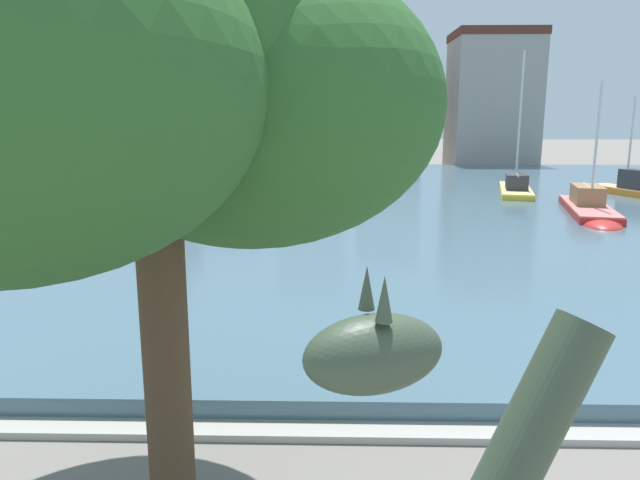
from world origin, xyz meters
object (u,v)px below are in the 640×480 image
object	(u,v)px
sailboat_red	(590,212)
sailboat_yellow	(515,190)
shade_tree	(145,84)
sailboat_orange	(626,191)
sailboat_grey	(124,189)

from	to	relation	value
sailboat_red	sailboat_yellow	bearing A→B (deg)	95.73
shade_tree	sailboat_orange	bearing A→B (deg)	55.95
sailboat_red	sailboat_yellow	world-z (taller)	sailboat_yellow
sailboat_grey	shade_tree	bearing A→B (deg)	-69.43
sailboat_orange	sailboat_yellow	bearing A→B (deg)	171.96
sailboat_red	shade_tree	bearing A→B (deg)	-123.61
sailboat_red	sailboat_orange	bearing A→B (deg)	54.78
sailboat_red	shade_tree	world-z (taller)	shade_tree
sailboat_grey	sailboat_orange	bearing A→B (deg)	-0.47
sailboat_yellow	sailboat_orange	xyz separation A→B (m)	(6.32, -0.89, 0.07)
sailboat_grey	shade_tree	world-z (taller)	sailboat_grey
sailboat_red	sailboat_orange	size ratio (longest dim) A/B	1.28
sailboat_yellow	sailboat_orange	world-z (taller)	sailboat_yellow
sailboat_red	shade_tree	size ratio (longest dim) A/B	1.27
sailboat_red	sailboat_yellow	xyz separation A→B (m)	(-0.87, 8.62, 0.00)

